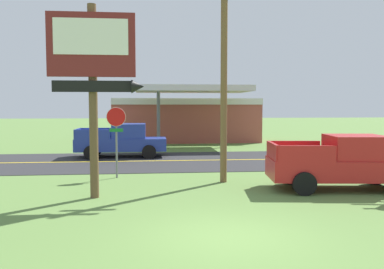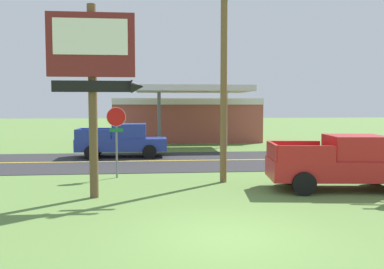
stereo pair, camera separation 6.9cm
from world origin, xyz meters
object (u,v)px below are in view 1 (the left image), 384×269
at_px(motel_sign, 94,66).
at_px(pickup_blue_on_road, 122,141).
at_px(pickup_red_parked_on_lawn, 344,163).
at_px(utility_pole, 224,66).
at_px(gas_station, 185,118).
at_px(stop_sign, 116,129).

relative_size(motel_sign, pickup_blue_on_road, 1.20).
height_order(motel_sign, pickup_red_parked_on_lawn, motel_sign).
height_order(utility_pole, gas_station, utility_pole).
bearing_deg(utility_pole, pickup_blue_on_road, 118.47).
bearing_deg(utility_pole, motel_sign, -152.59).
xyz_separation_m(motel_sign, stop_sign, (0.35, 3.77, -2.23)).
relative_size(motel_sign, stop_sign, 2.12).
xyz_separation_m(gas_station, pickup_blue_on_road, (-4.60, -10.58, -0.98)).
relative_size(pickup_red_parked_on_lawn, pickup_blue_on_road, 1.04).
height_order(utility_pole, pickup_red_parked_on_lawn, utility_pole).
distance_m(motel_sign, utility_pole, 5.21).
relative_size(gas_station, pickup_blue_on_road, 2.31).
height_order(gas_station, pickup_blue_on_road, gas_station).
xyz_separation_m(motel_sign, pickup_red_parked_on_lawn, (8.67, 0.53, -3.29)).
bearing_deg(utility_pole, pickup_red_parked_on_lawn, -24.74).
relative_size(utility_pole, gas_station, 0.71).
bearing_deg(motel_sign, utility_pole, 27.41).
height_order(motel_sign, stop_sign, motel_sign).
bearing_deg(pickup_blue_on_road, stop_sign, -88.07).
height_order(gas_station, pickup_red_parked_on_lawn, gas_station).
distance_m(gas_station, pickup_red_parked_on_lawn, 21.15).
relative_size(stop_sign, pickup_blue_on_road, 0.57).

